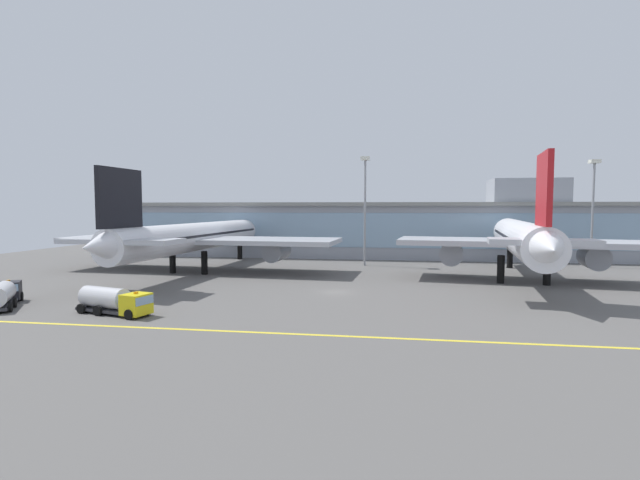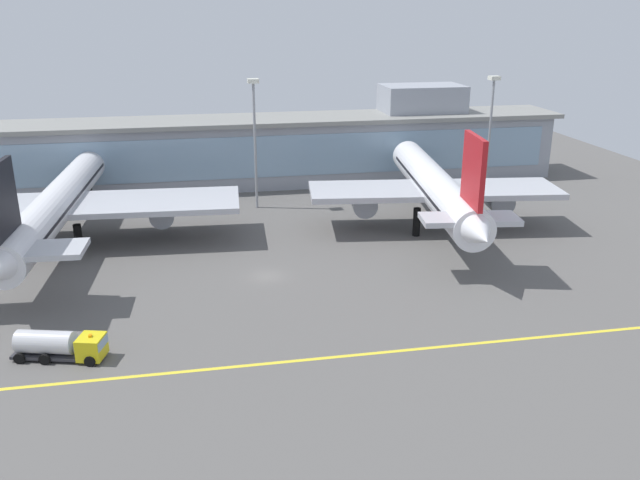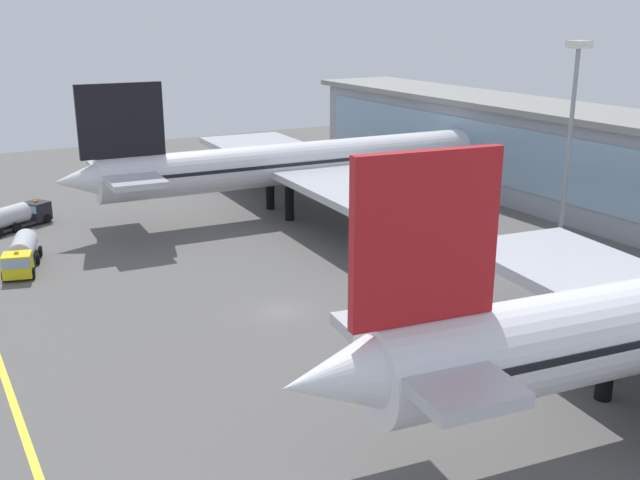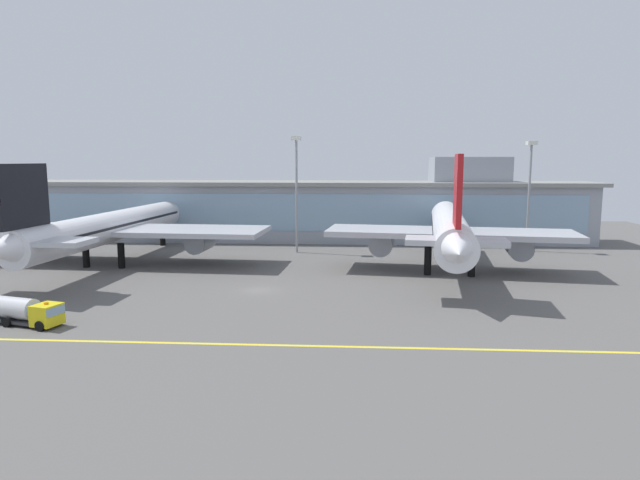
{
  "view_description": "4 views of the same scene",
  "coord_description": "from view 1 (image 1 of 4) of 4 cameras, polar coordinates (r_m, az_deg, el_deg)",
  "views": [
    {
      "loc": [
        7.83,
        -63.99,
        11.61
      ],
      "look_at": [
        -4.07,
        11.03,
        6.41
      ],
      "focal_mm": 26.67,
      "sensor_mm": 36.0,
      "label": 1
    },
    {
      "loc": [
        -8.2,
        -78.31,
        32.58
      ],
      "look_at": [
        7.56,
        3.52,
        3.19
      ],
      "focal_mm": 37.17,
      "sensor_mm": 36.0,
      "label": 2
    },
    {
      "loc": [
        52.37,
        -25.88,
        24.25
      ],
      "look_at": [
        -2.24,
        5.24,
        4.87
      ],
      "focal_mm": 41.61,
      "sensor_mm": 36.0,
      "label": 3
    },
    {
      "loc": [
        12.79,
        -72.03,
        17.39
      ],
      "look_at": [
        7.41,
        12.35,
        5.12
      ],
      "focal_mm": 31.1,
      "sensor_mm": 36.0,
      "label": 4
    }
  ],
  "objects": [
    {
      "name": "apron_light_mast_centre",
      "position": [
        106.67,
        29.96,
        4.63
      ],
      "size": [
        1.8,
        1.8,
        20.86
      ],
      "color": "gray",
      "rests_on": "ground"
    },
    {
      "name": "airliner_near_left",
      "position": [
        89.18,
        -14.51,
        0.29
      ],
      "size": [
        51.76,
        60.49,
        16.93
      ],
      "rotation": [
        0.0,
        0.0,
        1.51
      ],
      "color": "black",
      "rests_on": "ground"
    },
    {
      "name": "ground_plane",
      "position": [
        65.5,
        2.02,
        -6.29
      ],
      "size": [
        180.0,
        180.0,
        0.0
      ],
      "primitive_type": "plane",
      "color": "#5B5956"
    },
    {
      "name": "terminal_building",
      "position": [
        111.53,
        5.88,
        1.46
      ],
      "size": [
        126.67,
        14.0,
        17.98
      ],
      "color": "#9399A3",
      "rests_on": "ground"
    },
    {
      "name": "taxiway_centreline_stripe",
      "position": [
        44.26,
        -1.52,
        -11.28
      ],
      "size": [
        144.0,
        0.5,
        0.01
      ],
      "primitive_type": "cube",
      "color": "yellow",
      "rests_on": "ground"
    },
    {
      "name": "airliner_near_right",
      "position": [
        80.98,
        23.06,
        0.06
      ],
      "size": [
        39.1,
        53.09,
        18.08
      ],
      "rotation": [
        0.0,
        0.0,
        1.44
      ],
      "color": "black",
      "rests_on": "ground"
    },
    {
      "name": "baggage_tug_near",
      "position": [
        56.43,
        -23.32,
        -6.72
      ],
      "size": [
        9.36,
        4.92,
        2.9
      ],
      "rotation": [
        0.0,
        0.0,
        6.02
      ],
      "color": "black",
      "rests_on": "ground"
    },
    {
      "name": "apron_light_mast_west",
      "position": [
        95.24,
        5.43,
        5.56
      ],
      "size": [
        1.8,
        1.8,
        21.67
      ],
      "color": "gray",
      "rests_on": "ground"
    },
    {
      "name": "fuel_tanker_truck",
      "position": [
        67.28,
        -33.74,
        -5.38
      ],
      "size": [
        6.94,
        8.92,
        2.9
      ],
      "rotation": [
        0.0,
        0.0,
        2.14
      ],
      "color": "black",
      "rests_on": "ground"
    }
  ]
}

